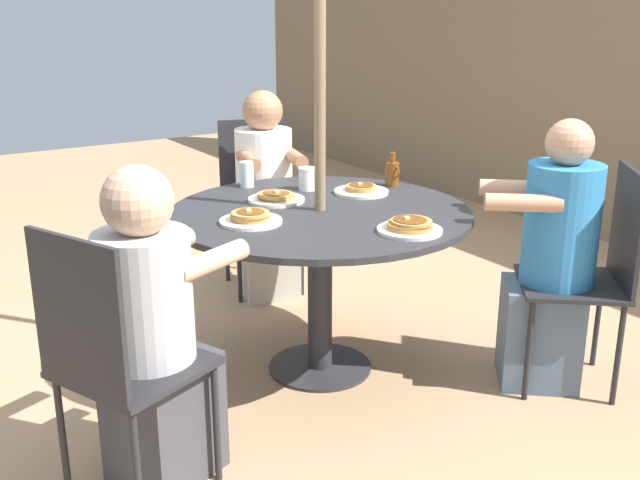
# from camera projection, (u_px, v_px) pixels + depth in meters

# --- Properties ---
(ground_plane) EXTENTS (12.00, 12.00, 0.00)m
(ground_plane) POSITION_uv_depth(u_px,v_px,m) (320.00, 368.00, 3.38)
(ground_plane) COLOR tan
(patio_table) EXTENTS (1.28, 1.28, 0.74)m
(patio_table) POSITION_uv_depth(u_px,v_px,m) (320.00, 235.00, 3.19)
(patio_table) COLOR #28282B
(patio_table) RESTS_ON ground
(umbrella_pole) EXTENTS (0.05, 0.05, 2.12)m
(umbrella_pole) POSITION_uv_depth(u_px,v_px,m) (320.00, 135.00, 3.06)
(umbrella_pole) COLOR #846B4C
(umbrella_pole) RESTS_ON ground
(patio_chair_north) EXTENTS (0.58, 0.58, 0.95)m
(patio_chair_north) POSITION_uv_depth(u_px,v_px,m) (595.00, 266.00, 3.09)
(patio_chair_north) COLOR #232326
(patio_chair_north) RESTS_ON ground
(diner_north) EXTENTS (0.51, 0.53, 1.14)m
(diner_north) POSITION_uv_depth(u_px,v_px,m) (551.00, 266.00, 3.11)
(diner_north) COLOR slate
(diner_north) RESTS_ON ground
(patio_chair_east) EXTENTS (0.51, 0.51, 0.95)m
(patio_chair_east) POSITION_uv_depth(u_px,v_px,m) (258.00, 194.00, 4.25)
(patio_chair_east) COLOR #232326
(patio_chair_east) RESTS_ON ground
(diner_east) EXTENTS (0.50, 0.41, 1.13)m
(diner_east) POSITION_uv_depth(u_px,v_px,m) (266.00, 202.00, 4.10)
(diner_east) COLOR beige
(diner_east) RESTS_ON ground
(patio_chair_south) EXTENTS (0.54, 0.54, 0.95)m
(patio_chair_south) POSITION_uv_depth(u_px,v_px,m) (112.00, 354.00, 2.32)
(patio_chair_south) COLOR #232326
(patio_chair_south) RESTS_ON ground
(diner_south) EXTENTS (0.45, 0.53, 1.11)m
(diner_south) POSITION_uv_depth(u_px,v_px,m) (154.00, 339.00, 2.46)
(diner_south) COLOR #3D3D42
(diner_south) RESTS_ON ground
(pancake_plate_a) EXTENTS (0.25, 0.25, 0.05)m
(pancake_plate_a) POSITION_uv_depth(u_px,v_px,m) (361.00, 190.00, 3.42)
(pancake_plate_a) COLOR silver
(pancake_plate_a) RESTS_ON patio_table
(pancake_plate_b) EXTENTS (0.25, 0.25, 0.06)m
(pancake_plate_b) POSITION_uv_depth(u_px,v_px,m) (251.00, 218.00, 2.96)
(pancake_plate_b) COLOR silver
(pancake_plate_b) RESTS_ON patio_table
(pancake_plate_c) EXTENTS (0.25, 0.25, 0.05)m
(pancake_plate_c) POSITION_uv_depth(u_px,v_px,m) (276.00, 198.00, 3.28)
(pancake_plate_c) COLOR silver
(pancake_plate_c) RESTS_ON patio_table
(pancake_plate_d) EXTENTS (0.25, 0.25, 0.06)m
(pancake_plate_d) POSITION_uv_depth(u_px,v_px,m) (410.00, 227.00, 2.84)
(pancake_plate_d) COLOR silver
(pancake_plate_d) RESTS_ON patio_table
(syrup_bottle) EXTENTS (0.09, 0.06, 0.16)m
(syrup_bottle) POSITION_uv_depth(u_px,v_px,m) (392.00, 173.00, 3.54)
(syrup_bottle) COLOR brown
(syrup_bottle) RESTS_ON patio_table
(coffee_cup) EXTENTS (0.09, 0.09, 0.11)m
(coffee_cup) POSITION_uv_depth(u_px,v_px,m) (307.00, 179.00, 3.47)
(coffee_cup) COLOR white
(coffee_cup) RESTS_ON patio_table
(drinking_glass_a) EXTENTS (0.07, 0.07, 0.12)m
(drinking_glass_a) POSITION_uv_depth(u_px,v_px,m) (247.00, 174.00, 3.53)
(drinking_glass_a) COLOR silver
(drinking_glass_a) RESTS_ON patio_table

